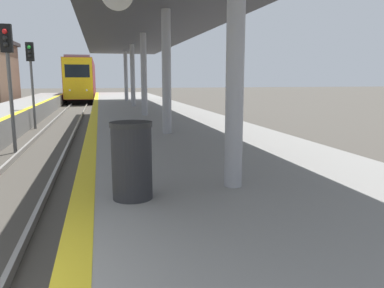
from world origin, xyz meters
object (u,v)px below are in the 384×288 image
signal_far (31,69)px  trash_bin (132,160)px  signal_mid (8,64)px  train (83,79)px

signal_far → trash_bin: size_ratio=4.36×
signal_mid → signal_far: size_ratio=1.00×
signal_mid → signal_far: same height
signal_far → trash_bin: bearing=-76.9°
signal_mid → trash_bin: (3.23, -8.99, -1.48)m
train → signal_far: train is taller
signal_mid → trash_bin: bearing=-70.2°
trash_bin → signal_mid: bearing=109.8°
signal_mid → signal_far: (-0.34, 6.42, 0.00)m
train → trash_bin: 43.14m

